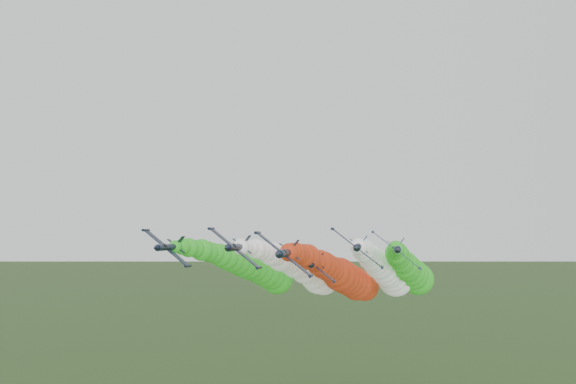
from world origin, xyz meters
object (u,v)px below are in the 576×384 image
Objects in this scene: jet_lead at (339,275)px; jet_inner_left at (305,270)px; jet_outer_right at (409,270)px; jet_trail at (351,278)px; jet_inner_right at (385,270)px; jet_outer_left at (254,268)px.

jet_inner_left reaches higher than jet_lead.
jet_trail is at bearing 160.64° from jet_outer_right.
jet_trail is (10.77, 15.91, -3.15)m from jet_inner_left.
jet_lead is 16.31m from jet_inner_right.
jet_inner_right reaches higher than jet_outer_right.
jet_inner_right is 1.00× the size of jet_outer_right.
jet_inner_left is at bearing 137.09° from jet_lead.
jet_lead is at bearing -93.65° from jet_trail.
jet_outer_left is at bearing 176.99° from jet_inner_right.
jet_lead is 1.00× the size of jet_trail.
jet_inner_left is 28.56m from jet_outer_right.
jet_outer_right is at bearing 45.84° from jet_inner_right.
jet_outer_left is at bearing -157.62° from jet_trail.
jet_lead reaches higher than jet_trail.
jet_inner_left reaches higher than jet_trail.
jet_outer_right is at bearing 47.35° from jet_lead.
jet_outer_right is at bearing 21.23° from jet_inner_left.
jet_trail is (-15.85, 5.57, -2.87)m from jet_outer_right.
jet_inner_right is 34.82m from jet_outer_left.
jet_trail is at bearing 86.35° from jet_lead.
jet_lead is 0.99× the size of jet_outer_left.
jet_inner_left is 15.67m from jet_outer_left.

